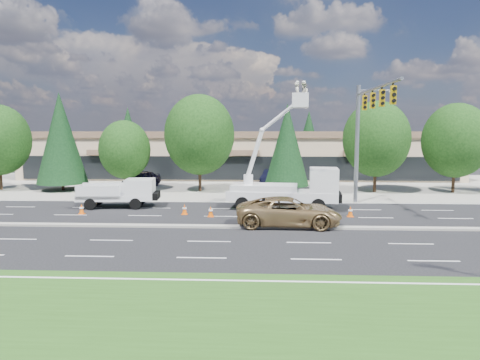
{
  "coord_description": "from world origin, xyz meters",
  "views": [
    {
      "loc": [
        2.53,
        -24.12,
        5.53
      ],
      "look_at": [
        1.26,
        3.21,
        2.4
      ],
      "focal_mm": 32.0,
      "sensor_mm": 36.0,
      "label": 1
    }
  ],
  "objects_px": {
    "utility_pickup": "(122,196)",
    "minivan": "(289,212)",
    "signal_mast": "(365,124)",
    "bucket_truck": "(290,183)"
  },
  "relations": [
    {
      "from": "signal_mast",
      "to": "utility_pickup",
      "type": "relative_size",
      "value": 1.82
    },
    {
      "from": "bucket_truck",
      "to": "minivan",
      "type": "bearing_deg",
      "value": -88.63
    },
    {
      "from": "bucket_truck",
      "to": "minivan",
      "type": "distance_m",
      "value": 5.65
    },
    {
      "from": "signal_mast",
      "to": "bucket_truck",
      "type": "bearing_deg",
      "value": -170.45
    },
    {
      "from": "signal_mast",
      "to": "bucket_truck",
      "type": "distance_m",
      "value": 6.87
    },
    {
      "from": "utility_pickup",
      "to": "minivan",
      "type": "relative_size",
      "value": 0.92
    },
    {
      "from": "signal_mast",
      "to": "minivan",
      "type": "relative_size",
      "value": 1.67
    },
    {
      "from": "bucket_truck",
      "to": "minivan",
      "type": "height_order",
      "value": "bucket_truck"
    },
    {
      "from": "utility_pickup",
      "to": "bucket_truck",
      "type": "xyz_separation_m",
      "value": [
        12.16,
        -0.1,
        0.98
      ]
    },
    {
      "from": "utility_pickup",
      "to": "bucket_truck",
      "type": "relative_size",
      "value": 0.62
    }
  ]
}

